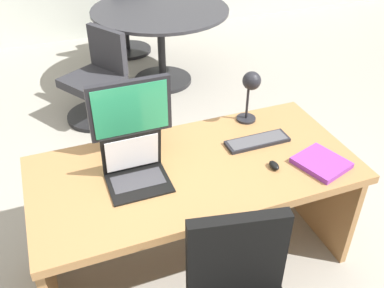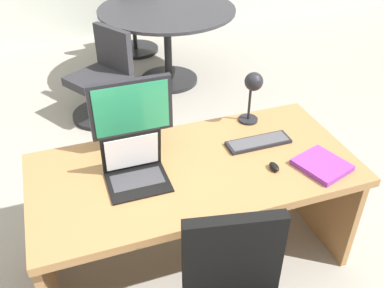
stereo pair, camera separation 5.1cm
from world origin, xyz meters
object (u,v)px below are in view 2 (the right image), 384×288
at_px(mouse, 274,167).
at_px(book, 322,165).
at_px(laptop, 134,165).
at_px(meeting_chair_near, 136,22).
at_px(meeting_chair_far, 103,83).
at_px(monitor, 131,110).
at_px(keyboard, 258,142).
at_px(meeting_table, 167,27).
at_px(desk, 192,188).
at_px(desk_lamp, 253,88).

height_order(mouse, book, mouse).
distance_m(laptop, meeting_chair_near, 3.36).
bearing_deg(mouse, meeting_chair_far, 105.95).
distance_m(monitor, laptop, 0.31).
bearing_deg(keyboard, meeting_table, 86.61).
height_order(mouse, meeting_table, meeting_table).
height_order(desk, book, book).
xyz_separation_m(meeting_chair_near, meeting_chair_far, (-0.62, -1.34, -0.06)).
distance_m(monitor, keyboard, 0.75).
xyz_separation_m(mouse, meeting_chair_near, (0.02, 3.44, -0.36)).
height_order(keyboard, meeting_chair_far, meeting_chair_far).
relative_size(monitor, meeting_table, 0.33).
bearing_deg(monitor, meeting_chair_near, 77.30).
bearing_deg(desk_lamp, meeting_chair_far, 112.61).
distance_m(monitor, book, 1.06).
bearing_deg(desk_lamp, laptop, -160.63).
xyz_separation_m(desk, laptop, (-0.32, -0.02, 0.26)).
bearing_deg(monitor, book, -29.74).
xyz_separation_m(monitor, mouse, (0.65, -0.45, -0.22)).
distance_m(desk, book, 0.72).
xyz_separation_m(desk_lamp, meeting_chair_near, (-0.06, 2.97, -0.59)).
bearing_deg(book, keyboard, 125.83).
xyz_separation_m(meeting_table, meeting_chair_far, (-0.76, -0.47, -0.29)).
distance_m(desk, keyboard, 0.46).
bearing_deg(monitor, meeting_table, 68.88).
bearing_deg(mouse, desk_lamp, 80.21).
height_order(desk_lamp, meeting_chair_near, desk_lamp).
height_order(mouse, meeting_chair_near, meeting_chair_near).
bearing_deg(desk, book, -23.04).
relative_size(monitor, meeting_chair_near, 0.48).
height_order(meeting_table, meeting_chair_far, meeting_chair_far).
distance_m(desk, desk_lamp, 0.69).
relative_size(desk, laptop, 5.64).
relative_size(desk_lamp, meeting_table, 0.25).
bearing_deg(desk_lamp, meeting_table, 87.68).
bearing_deg(monitor, meeting_chair_far, 88.18).
bearing_deg(desk, desk_lamp, 28.98).
bearing_deg(book, meeting_table, 91.85).
xyz_separation_m(monitor, meeting_table, (0.82, 2.11, -0.36)).
relative_size(book, meeting_chair_near, 0.33).
bearing_deg(mouse, laptop, 165.09).
bearing_deg(keyboard, mouse, -96.53).
bearing_deg(book, mouse, 164.84).
bearing_deg(meeting_chair_far, mouse, -74.05).
bearing_deg(desk_lamp, mouse, -99.79).
height_order(monitor, meeting_table, monitor).
xyz_separation_m(mouse, meeting_table, (0.17, 2.56, -0.14)).
xyz_separation_m(desk, desk_lamp, (0.47, 0.26, 0.43)).
bearing_deg(desk_lamp, monitor, -178.59).
bearing_deg(meeting_chair_near, meeting_chair_far, -114.86).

